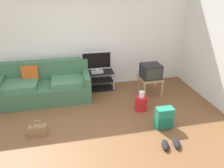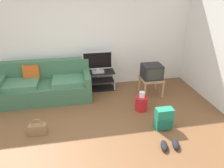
# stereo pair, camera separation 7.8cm
# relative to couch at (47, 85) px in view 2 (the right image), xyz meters

# --- Properties ---
(ground_plane) EXTENTS (9.00, 9.80, 0.02)m
(ground_plane) POSITION_rel_couch_xyz_m (0.67, -1.87, -0.33)
(ground_plane) COLOR brown
(wall_back) EXTENTS (9.00, 0.10, 2.70)m
(wall_back) POSITION_rel_couch_xyz_m (0.67, 0.58, 1.03)
(wall_back) COLOR white
(wall_back) RESTS_ON ground_plane
(couch) EXTENTS (2.03, 0.86, 0.85)m
(couch) POSITION_rel_couch_xyz_m (0.00, 0.00, 0.00)
(couch) COLOR #3D6B4C
(couch) RESTS_ON ground_plane
(tv_stand) EXTENTS (0.83, 0.37, 0.48)m
(tv_stand) POSITION_rel_couch_xyz_m (1.24, 0.23, -0.08)
(tv_stand) COLOR black
(tv_stand) RESTS_ON ground_plane
(flat_tv) EXTENTS (0.73, 0.22, 0.53)m
(flat_tv) POSITION_rel_couch_xyz_m (1.24, 0.21, 0.42)
(flat_tv) COLOR #B2B2B7
(flat_tv) RESTS_ON tv_stand
(side_table) EXTENTS (0.50, 0.50, 0.42)m
(side_table) POSITION_rel_couch_xyz_m (2.47, -0.28, 0.04)
(side_table) COLOR tan
(side_table) RESTS_ON ground_plane
(crt_tv) EXTENTS (0.45, 0.41, 0.33)m
(crt_tv) POSITION_rel_couch_xyz_m (2.47, -0.26, 0.27)
(crt_tv) COLOR #232326
(crt_tv) RESTS_ON side_table
(backpack) EXTENTS (0.31, 0.25, 0.41)m
(backpack) POSITION_rel_couch_xyz_m (2.23, -1.61, -0.12)
(backpack) COLOR #238466
(backpack) RESTS_ON ground_plane
(handbag) EXTENTS (0.30, 0.12, 0.32)m
(handbag) POSITION_rel_couch_xyz_m (-0.05, -1.38, -0.21)
(handbag) COLOR olive
(handbag) RESTS_ON ground_plane
(cleaning_bucket) EXTENTS (0.27, 0.27, 0.43)m
(cleaning_bucket) POSITION_rel_couch_xyz_m (2.02, -0.94, -0.14)
(cleaning_bucket) COLOR red
(cleaning_bucket) RESTS_ON ground_plane
(sneakers_pair) EXTENTS (0.39, 0.28, 0.09)m
(sneakers_pair) POSITION_rel_couch_xyz_m (2.14, -2.13, -0.27)
(sneakers_pair) COLOR black
(sneakers_pair) RESTS_ON ground_plane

